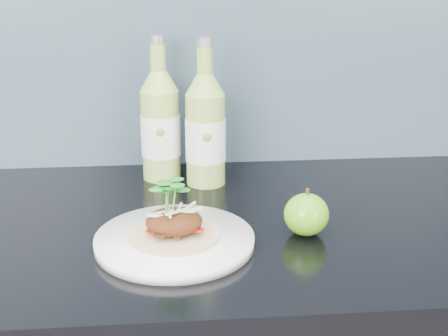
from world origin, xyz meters
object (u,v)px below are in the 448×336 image
at_px(green_apple, 306,214).
at_px(cider_bottle_right, 205,130).
at_px(dinner_plate, 175,240).
at_px(cider_bottle_left, 160,126).

relative_size(green_apple, cider_bottle_right, 0.33).
height_order(dinner_plate, cider_bottle_left, cider_bottle_left).
relative_size(dinner_plate, green_apple, 3.28).
distance_m(dinner_plate, cider_bottle_right, 0.28).
bearing_deg(cider_bottle_left, green_apple, -39.59).
xyz_separation_m(dinner_plate, cider_bottle_left, (-0.02, 0.30, 0.10)).
xyz_separation_m(cider_bottle_left, cider_bottle_right, (0.08, -0.04, 0.00)).
bearing_deg(cider_bottle_right, cider_bottle_left, -179.46).
distance_m(dinner_plate, cider_bottle_left, 0.31).
height_order(green_apple, cider_bottle_left, cider_bottle_left).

